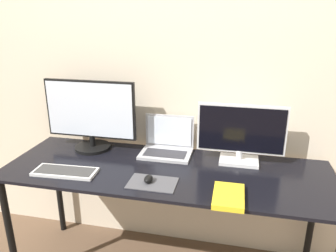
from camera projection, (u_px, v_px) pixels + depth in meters
wall_back at (180, 70)px, 2.06m from camera, size 7.00×0.05×2.50m
desk at (166, 181)px, 1.90m from camera, size 1.87×0.65×0.75m
monitor_left at (90, 115)px, 2.08m from camera, size 0.59×0.23×0.45m
monitor_right at (241, 134)px, 1.90m from camera, size 0.51×0.16×0.35m
laptop at (167, 144)px, 2.08m from camera, size 0.32×0.23×0.23m
keyboard at (65, 172)px, 1.82m from camera, size 0.36×0.15×0.02m
mousepad at (152, 183)px, 1.71m from camera, size 0.25×0.17×0.00m
mouse at (148, 179)px, 1.71m from camera, size 0.04×0.07×0.04m
book at (229, 196)px, 1.57m from camera, size 0.15×0.23×0.03m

